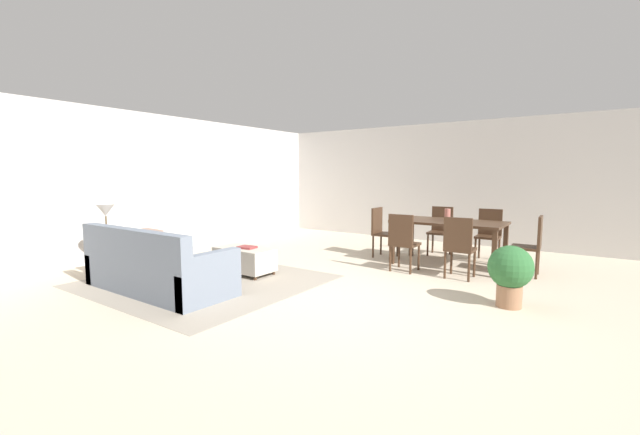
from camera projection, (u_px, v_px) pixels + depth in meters
name	position (u px, v px, depth m)	size (l,w,h in m)	color
ground_plane	(335.00, 297.00, 5.02)	(10.80, 10.80, 0.00)	beige
wall_back	(456.00, 183.00, 8.95)	(9.00, 0.12, 2.70)	beige
wall_left	(157.00, 184.00, 7.85)	(0.12, 11.00, 2.70)	beige
area_rug	(206.00, 281.00, 5.78)	(3.00, 2.80, 0.01)	gray
couch	(156.00, 269.00, 5.27)	(2.19, 0.87, 0.86)	slate
ottoman_table	(245.00, 259.00, 6.20)	(0.93, 0.50, 0.41)	#B7AD9E
side_table	(107.00, 246.00, 6.12)	(0.40, 0.40, 0.56)	brown
table_lamp	(106.00, 212.00, 6.07)	(0.26, 0.26, 0.53)	brown
dining_table	(448.00, 226.00, 6.73)	(1.77, 0.97, 0.76)	#422B1C
dining_chair_near_left	(403.00, 239.00, 6.30)	(0.40, 0.40, 0.92)	#422B1C
dining_chair_near_right	(459.00, 244.00, 5.85)	(0.41, 0.41, 0.92)	#422B1C
dining_chair_far_left	(441.00, 228.00, 7.69)	(0.43, 0.43, 0.92)	#422B1C
dining_chair_far_right	(489.00, 232.00, 7.17)	(0.42, 0.42, 0.92)	#422B1C
dining_chair_head_east	(532.00, 242.00, 6.02)	(0.42, 0.42, 0.92)	#422B1C
dining_chair_head_west	(381.00, 229.00, 7.48)	(0.41, 0.41, 0.92)	#422B1C
vase_centerpiece	(447.00, 215.00, 6.70)	(0.10, 0.10, 0.21)	#B26659
book_on_ottoman	(247.00, 247.00, 6.14)	(0.26, 0.20, 0.03)	maroon
potted_plant	(510.00, 271.00, 4.61)	(0.50, 0.50, 0.72)	#996B4C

